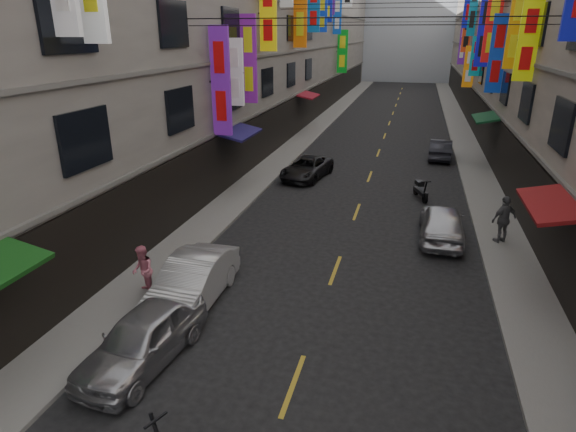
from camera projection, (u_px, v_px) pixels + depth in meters
The scene contains 16 objects.
sidewalk_left at pixel (311, 132), 39.73m from camera, with size 2.00×90.00×0.12m, color slate.
sidewalk_right at pixel (464, 139), 36.89m from camera, with size 2.00×90.00×0.12m, color slate.
building_row_left at pixel (239, 8), 37.79m from camera, with size 10.14×90.00×19.00m.
haze_block at pixel (411, 12), 79.62m from camera, with size 18.00×8.00×22.00m, color #ADB5C1.
shop_signage at pixel (386, 7), 29.01m from camera, with size 14.00×55.00×12.35m.
street_awnings at pixel (339, 137), 23.09m from camera, with size 13.99×35.20×0.41m.
overhead_cables at pixel (380, 9), 24.35m from camera, with size 14.00×38.04×1.24m.
lane_markings at pixel (382, 144), 35.62m from camera, with size 0.12×80.20×0.01m.
scooter_far_right at pixel (420, 190), 23.64m from camera, with size 0.78×1.74×1.14m.
car_left_near at pixel (143, 338), 11.77m from camera, with size 1.61×3.99×1.36m, color #BCBCC1.
car_left_mid at pixel (192, 282), 14.36m from camera, with size 1.52×4.35×1.43m, color silver.
car_left_far at pixel (307, 168), 27.00m from camera, with size 1.93×4.19×1.16m, color black.
car_right_mid at pixel (442, 222), 18.90m from camera, with size 1.68×4.17×1.42m, color silver.
car_right_far at pixel (441, 149), 31.15m from camera, with size 1.35×3.88×1.28m, color #292931.
pedestrian_lfar at pixel (143, 271), 14.60m from camera, with size 0.77×0.53×1.59m, color pink.
pedestrian_rfar at pixel (504, 219), 18.28m from camera, with size 1.09×0.62×1.85m, color #5B5B5D.
Camera 1 is at (2.18, 3.19, 7.67)m, focal length 30.00 mm.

